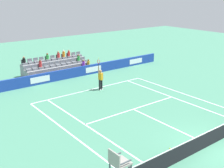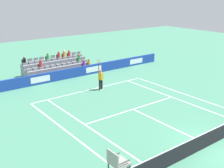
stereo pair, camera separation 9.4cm
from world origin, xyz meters
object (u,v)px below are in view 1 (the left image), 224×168
object	(u,v)px
tennis_net	(211,137)
loose_tennis_ball	(170,148)
tennis_player	(101,79)
umpire_chair	(119,168)

from	to	relation	value
tennis_net	loose_tennis_ball	xyz separation A→B (m)	(2.06, -1.10, -0.46)
tennis_player	loose_tennis_ball	bearing A→B (deg)	75.45
tennis_net	loose_tennis_ball	size ratio (longest dim) A/B	176.03
tennis_player	loose_tennis_ball	size ratio (longest dim) A/B	41.97
tennis_player	loose_tennis_ball	xyz separation A→B (m)	(2.65, 10.22, -0.96)
loose_tennis_ball	tennis_player	bearing A→B (deg)	-104.55
tennis_net	tennis_player	size ratio (longest dim) A/B	4.19
tennis_net	umpire_chair	xyz separation A→B (m)	(6.76, 0.34, 1.03)
umpire_chair	loose_tennis_ball	xyz separation A→B (m)	(-4.71, -1.44, -1.49)
tennis_player	umpire_chair	distance (m)	13.80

